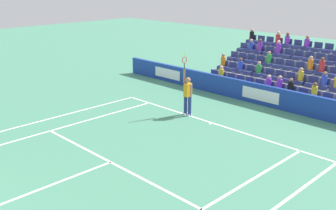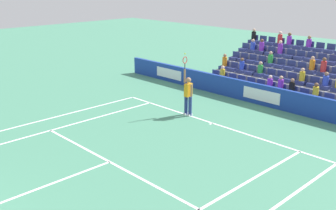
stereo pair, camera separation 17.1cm
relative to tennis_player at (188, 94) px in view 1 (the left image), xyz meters
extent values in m
cube|color=white|center=(-1.50, 0.02, -0.99)|extent=(10.97, 0.10, 0.01)
cube|color=white|center=(-1.50, 5.51, -0.99)|extent=(8.23, 0.10, 0.01)
cube|color=white|center=(-1.50, 8.71, -0.99)|extent=(0.10, 6.40, 0.01)
cube|color=white|center=(2.61, 5.97, -0.99)|extent=(0.10, 11.89, 0.01)
cube|color=white|center=(3.98, 5.97, -0.99)|extent=(0.10, 11.89, 0.01)
cube|color=white|center=(-1.50, 0.12, -0.99)|extent=(0.10, 0.20, 0.01)
cube|color=#193899|center=(-1.50, -3.78, -0.48)|extent=(19.61, 0.20, 1.02)
cube|color=white|center=(-1.50, -3.67, -0.48)|extent=(2.09, 0.01, 0.57)
cube|color=white|center=(5.04, -3.67, -0.48)|extent=(2.09, 0.01, 0.57)
cylinder|color=navy|center=(-0.13, -0.01, -0.54)|extent=(0.16, 0.16, 0.90)
cylinder|color=navy|center=(0.11, 0.01, -0.54)|extent=(0.16, 0.16, 0.90)
cube|color=white|center=(-0.13, -0.01, -0.95)|extent=(0.14, 0.27, 0.08)
cube|color=white|center=(0.11, 0.01, -0.95)|extent=(0.14, 0.27, 0.08)
cube|color=orange|center=(-0.01, 0.00, 0.21)|extent=(0.24, 0.37, 0.60)
sphere|color=#9E7251|center=(-0.01, 0.00, 0.67)|extent=(0.24, 0.24, 0.24)
cylinder|color=#9E7251|center=(0.21, 0.01, 0.82)|extent=(0.09, 0.09, 0.62)
cylinder|color=#9E7251|center=(-0.23, 0.03, 0.23)|extent=(0.09, 0.09, 0.56)
cylinder|color=black|center=(0.21, 0.01, 1.27)|extent=(0.04, 0.04, 0.28)
torus|color=red|center=(0.21, 0.01, 1.55)|extent=(0.05, 0.31, 0.31)
sphere|color=#D1E533|center=(0.21, 0.01, 1.83)|extent=(0.07, 0.07, 0.07)
cube|color=gray|center=(-1.50, -4.85, -0.78)|extent=(8.68, 0.95, 0.42)
cube|color=navy|center=(-4.29, -4.85, -0.47)|extent=(0.48, 0.44, 0.20)
cube|color=navy|center=(-4.29, -5.05, -0.22)|extent=(0.48, 0.04, 0.30)
cube|color=navy|center=(-3.67, -4.85, -0.47)|extent=(0.48, 0.44, 0.20)
cube|color=navy|center=(-3.67, -5.05, -0.22)|extent=(0.48, 0.04, 0.30)
cube|color=navy|center=(-3.05, -4.85, -0.47)|extent=(0.48, 0.44, 0.20)
cube|color=navy|center=(-3.05, -5.05, -0.22)|extent=(0.48, 0.04, 0.30)
cube|color=navy|center=(-2.43, -4.85, -0.47)|extent=(0.48, 0.44, 0.20)
cube|color=navy|center=(-2.43, -5.05, -0.22)|extent=(0.48, 0.04, 0.30)
cube|color=navy|center=(-1.81, -4.85, -0.47)|extent=(0.48, 0.44, 0.20)
cube|color=navy|center=(-1.81, -5.05, -0.22)|extent=(0.48, 0.04, 0.30)
cube|color=navy|center=(-1.19, -4.85, -0.47)|extent=(0.48, 0.44, 0.20)
cube|color=navy|center=(-1.19, -5.05, -0.22)|extent=(0.48, 0.04, 0.30)
cube|color=navy|center=(-0.57, -4.85, -0.47)|extent=(0.48, 0.44, 0.20)
cube|color=navy|center=(-0.57, -5.05, -0.22)|extent=(0.48, 0.04, 0.30)
cube|color=navy|center=(0.05, -4.85, -0.47)|extent=(0.48, 0.44, 0.20)
cube|color=navy|center=(0.05, -5.05, -0.22)|extent=(0.48, 0.04, 0.30)
cube|color=navy|center=(0.67, -4.85, -0.47)|extent=(0.48, 0.44, 0.20)
cube|color=navy|center=(0.67, -5.05, -0.22)|extent=(0.48, 0.04, 0.30)
cube|color=navy|center=(1.29, -4.85, -0.47)|extent=(0.48, 0.44, 0.20)
cube|color=navy|center=(1.29, -5.05, -0.22)|extent=(0.48, 0.04, 0.30)
cube|color=navy|center=(1.91, -4.85, -0.47)|extent=(0.48, 0.44, 0.20)
cube|color=navy|center=(1.91, -5.05, -0.22)|extent=(0.48, 0.04, 0.30)
cube|color=navy|center=(2.53, -4.85, -0.47)|extent=(0.48, 0.44, 0.20)
cube|color=navy|center=(2.53, -5.05, -0.22)|extent=(0.48, 0.04, 0.30)
cube|color=gray|center=(-1.50, -5.80, -0.57)|extent=(8.68, 0.95, 0.84)
cube|color=navy|center=(-4.29, -5.80, -0.05)|extent=(0.48, 0.44, 0.20)
cube|color=navy|center=(-3.67, -5.80, -0.05)|extent=(0.48, 0.44, 0.20)
cube|color=navy|center=(-3.67, -6.00, 0.20)|extent=(0.48, 0.04, 0.30)
cube|color=navy|center=(-3.05, -5.80, -0.05)|extent=(0.48, 0.44, 0.20)
cube|color=navy|center=(-3.05, -6.00, 0.20)|extent=(0.48, 0.04, 0.30)
cube|color=navy|center=(-2.43, -5.80, -0.05)|extent=(0.48, 0.44, 0.20)
cube|color=navy|center=(-2.43, -6.00, 0.20)|extent=(0.48, 0.04, 0.30)
cube|color=navy|center=(-1.81, -5.80, -0.05)|extent=(0.48, 0.44, 0.20)
cube|color=navy|center=(-1.81, -6.00, 0.20)|extent=(0.48, 0.04, 0.30)
cube|color=navy|center=(-1.19, -5.80, -0.05)|extent=(0.48, 0.44, 0.20)
cube|color=navy|center=(-1.19, -6.00, 0.20)|extent=(0.48, 0.04, 0.30)
cube|color=navy|center=(-0.57, -5.80, -0.05)|extent=(0.48, 0.44, 0.20)
cube|color=navy|center=(-0.57, -6.00, 0.20)|extent=(0.48, 0.04, 0.30)
cube|color=navy|center=(0.05, -5.80, -0.05)|extent=(0.48, 0.44, 0.20)
cube|color=navy|center=(0.05, -6.00, 0.20)|extent=(0.48, 0.04, 0.30)
cube|color=navy|center=(0.67, -5.80, -0.05)|extent=(0.48, 0.44, 0.20)
cube|color=navy|center=(0.67, -6.00, 0.20)|extent=(0.48, 0.04, 0.30)
cube|color=navy|center=(1.29, -5.80, -0.05)|extent=(0.48, 0.44, 0.20)
cube|color=navy|center=(1.29, -6.00, 0.20)|extent=(0.48, 0.04, 0.30)
cube|color=navy|center=(1.91, -5.80, -0.05)|extent=(0.48, 0.44, 0.20)
cube|color=navy|center=(1.91, -6.00, 0.20)|extent=(0.48, 0.04, 0.30)
cube|color=navy|center=(2.53, -5.80, -0.05)|extent=(0.48, 0.44, 0.20)
cube|color=navy|center=(2.53, -6.00, 0.20)|extent=(0.48, 0.04, 0.30)
cube|color=gray|center=(-1.50, -6.75, -0.36)|extent=(8.68, 0.95, 1.26)
cube|color=navy|center=(-3.67, -6.75, 0.37)|extent=(0.48, 0.44, 0.20)
cube|color=navy|center=(-3.67, -6.95, 0.62)|extent=(0.48, 0.04, 0.30)
cube|color=navy|center=(-3.05, -6.75, 0.37)|extent=(0.48, 0.44, 0.20)
cube|color=navy|center=(-3.05, -6.95, 0.62)|extent=(0.48, 0.04, 0.30)
cube|color=navy|center=(-2.43, -6.75, 0.37)|extent=(0.48, 0.44, 0.20)
cube|color=navy|center=(-2.43, -6.95, 0.62)|extent=(0.48, 0.04, 0.30)
cube|color=navy|center=(-1.81, -6.75, 0.37)|extent=(0.48, 0.44, 0.20)
cube|color=navy|center=(-1.81, -6.95, 0.62)|extent=(0.48, 0.04, 0.30)
cube|color=navy|center=(-1.19, -6.75, 0.37)|extent=(0.48, 0.44, 0.20)
cube|color=navy|center=(-1.19, -6.95, 0.62)|extent=(0.48, 0.04, 0.30)
cube|color=navy|center=(-0.57, -6.75, 0.37)|extent=(0.48, 0.44, 0.20)
cube|color=navy|center=(-0.57, -6.95, 0.62)|extent=(0.48, 0.04, 0.30)
cube|color=navy|center=(0.05, -6.75, 0.37)|extent=(0.48, 0.44, 0.20)
cube|color=navy|center=(0.05, -6.95, 0.62)|extent=(0.48, 0.04, 0.30)
cube|color=navy|center=(0.67, -6.75, 0.37)|extent=(0.48, 0.44, 0.20)
cube|color=navy|center=(0.67, -6.95, 0.62)|extent=(0.48, 0.04, 0.30)
cube|color=navy|center=(1.29, -6.75, 0.37)|extent=(0.48, 0.44, 0.20)
cube|color=navy|center=(1.29, -6.95, 0.62)|extent=(0.48, 0.04, 0.30)
cube|color=navy|center=(1.91, -6.75, 0.37)|extent=(0.48, 0.44, 0.20)
cube|color=navy|center=(1.91, -6.95, 0.62)|extent=(0.48, 0.04, 0.30)
cube|color=navy|center=(2.53, -6.75, 0.37)|extent=(0.48, 0.44, 0.20)
cube|color=navy|center=(2.53, -6.95, 0.62)|extent=(0.48, 0.04, 0.30)
cube|color=gray|center=(-1.50, -7.70, -0.15)|extent=(8.68, 0.95, 1.68)
cube|color=navy|center=(-3.05, -7.70, 0.79)|extent=(0.48, 0.44, 0.20)
cube|color=navy|center=(-3.05, -7.90, 1.04)|extent=(0.48, 0.04, 0.30)
cube|color=navy|center=(-2.43, -7.70, 0.79)|extent=(0.48, 0.44, 0.20)
cube|color=navy|center=(-2.43, -7.90, 1.04)|extent=(0.48, 0.04, 0.30)
cube|color=navy|center=(-1.81, -7.70, 0.79)|extent=(0.48, 0.44, 0.20)
cube|color=navy|center=(-1.81, -7.90, 1.04)|extent=(0.48, 0.04, 0.30)
cube|color=navy|center=(-1.19, -7.70, 0.79)|extent=(0.48, 0.44, 0.20)
cube|color=navy|center=(-1.19, -7.90, 1.04)|extent=(0.48, 0.04, 0.30)
cube|color=navy|center=(-0.57, -7.70, 0.79)|extent=(0.48, 0.44, 0.20)
cube|color=navy|center=(-0.57, -7.90, 1.04)|extent=(0.48, 0.04, 0.30)
cube|color=navy|center=(0.05, -7.70, 0.79)|extent=(0.48, 0.44, 0.20)
cube|color=navy|center=(0.05, -7.90, 1.04)|extent=(0.48, 0.04, 0.30)
cube|color=navy|center=(0.67, -7.70, 0.79)|extent=(0.48, 0.44, 0.20)
cube|color=navy|center=(0.67, -7.90, 1.04)|extent=(0.48, 0.04, 0.30)
cube|color=navy|center=(1.29, -7.70, 0.79)|extent=(0.48, 0.44, 0.20)
cube|color=navy|center=(1.29, -7.90, 1.04)|extent=(0.48, 0.04, 0.30)
cube|color=navy|center=(1.91, -7.70, 0.79)|extent=(0.48, 0.44, 0.20)
cube|color=navy|center=(1.91, -7.90, 1.04)|extent=(0.48, 0.04, 0.30)
cube|color=navy|center=(2.53, -7.70, 0.79)|extent=(0.48, 0.44, 0.20)
cube|color=navy|center=(2.53, -7.90, 1.04)|extent=(0.48, 0.04, 0.30)
cube|color=gray|center=(-1.50, -8.65, 0.06)|extent=(8.68, 0.95, 2.10)
cube|color=navy|center=(-2.43, -8.65, 1.21)|extent=(0.48, 0.44, 0.20)
cube|color=navy|center=(-2.43, -8.85, 1.46)|extent=(0.48, 0.04, 0.30)
cube|color=navy|center=(-1.81, -8.65, 1.21)|extent=(0.48, 0.44, 0.20)
cube|color=navy|center=(-1.81, -8.85, 1.46)|extent=(0.48, 0.04, 0.30)
cube|color=navy|center=(-1.19, -8.65, 1.21)|extent=(0.48, 0.44, 0.20)
cube|color=navy|center=(-1.19, -8.85, 1.46)|extent=(0.48, 0.04, 0.30)
cube|color=navy|center=(-0.57, -8.65, 1.21)|extent=(0.48, 0.44, 0.20)
cube|color=navy|center=(-0.57, -8.85, 1.46)|extent=(0.48, 0.04, 0.30)
cube|color=navy|center=(0.05, -8.65, 1.21)|extent=(0.48, 0.44, 0.20)
cube|color=navy|center=(0.05, -8.85, 1.46)|extent=(0.48, 0.04, 0.30)
cube|color=navy|center=(0.67, -8.65, 1.21)|extent=(0.48, 0.44, 0.20)
cube|color=navy|center=(0.67, -8.85, 1.46)|extent=(0.48, 0.04, 0.30)
cube|color=navy|center=(1.29, -8.65, 1.21)|extent=(0.48, 0.44, 0.20)
cube|color=navy|center=(1.29, -8.85, 1.46)|extent=(0.48, 0.04, 0.30)
cube|color=navy|center=(1.91, -8.65, 1.21)|extent=(0.48, 0.44, 0.20)
cube|color=navy|center=(1.91, -8.85, 1.46)|extent=(0.48, 0.04, 0.30)
cube|color=navy|center=(2.53, -8.65, 1.21)|extent=(0.48, 0.44, 0.20)
cube|color=navy|center=(2.53, -8.85, 1.46)|extent=(0.48, 0.04, 0.30)
cylinder|color=green|center=(0.05, -6.80, 0.69)|extent=(0.28, 0.28, 0.45)
sphere|color=#D3A884|center=(0.05, -6.80, 1.02)|extent=(0.20, 0.20, 0.20)
cylinder|color=purple|center=(1.29, -7.75, 1.14)|extent=(0.28, 0.28, 0.50)
sphere|color=brown|center=(1.29, -7.75, 1.49)|extent=(0.20, 0.20, 0.20)
cylinder|color=red|center=(0.67, -8.70, 1.56)|extent=(0.28, 0.28, 0.50)
sphere|color=beige|center=(0.67, -8.70, 1.91)|extent=(0.20, 0.20, 0.20)
cylinder|color=purple|center=(0.05, -7.75, 1.16)|extent=(0.28, 0.28, 0.55)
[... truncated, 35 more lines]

